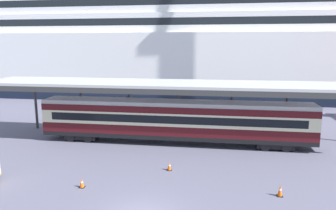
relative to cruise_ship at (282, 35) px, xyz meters
name	(u,v)px	position (x,y,z in m)	size (l,w,h in m)	color
cruise_ship	(282,35)	(0.00, 0.00, 0.00)	(120.51, 31.06, 33.07)	black
platform_canopy	(175,86)	(-16.06, -36.25, -5.56)	(37.58, 6.11, 5.81)	#B7B7B7
train_carriage	(175,120)	(-16.06, -36.71, -8.76)	(25.49, 2.81, 4.11)	black
traffic_cone_near	(169,166)	(-15.54, -43.50, -10.76)	(0.36, 0.36, 0.66)	black
traffic_cone_mid	(82,183)	(-20.83, -47.33, -10.77)	(0.36, 0.36, 0.64)	black
traffic_cone_far	(280,190)	(-8.07, -46.62, -10.70)	(0.36, 0.36, 0.77)	black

